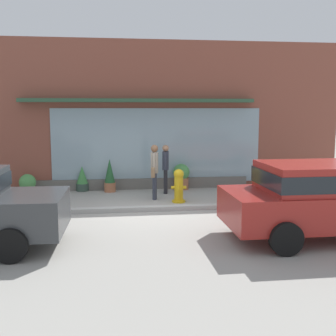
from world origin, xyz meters
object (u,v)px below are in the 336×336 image
Objects in this scene: fire_hydrant at (179,185)px; pedestrian_with_handbag at (154,168)px; potted_plant_low_front at (267,178)px; potted_plant_trailing_edge at (82,179)px; potted_plant_window_right at (28,184)px; potted_plant_doorstep at (110,176)px; pedestrian_passerby at (166,165)px; potted_plant_window_center at (181,176)px; parked_car_red at (328,196)px.

fire_hydrant is 0.59× the size of pedestrian_with_handbag.
pedestrian_with_handbag reaches higher than fire_hydrant.
pedestrian_with_handbag is at bearing 144.02° from fire_hydrant.
fire_hydrant is 4.05m from potted_plant_low_front.
potted_plant_window_right is at bearing -169.04° from potted_plant_trailing_edge.
potted_plant_doorstep reaches higher than potted_plant_window_right.
potted_plant_window_center is (0.61, 0.63, -0.45)m from pedestrian_passerby.
parked_car_red is at bearing -69.97° from potted_plant_window_center.
potted_plant_trailing_edge is at bearing 179.88° from potted_plant_low_front.
potted_plant_window_center is at bearing 3.44° from potted_plant_doorstep.
fire_hydrant is at bearing -21.49° from potted_plant_window_right.
pedestrian_with_handbag is 2.73× the size of potted_plant_low_front.
pedestrian_with_handbag is at bearing -158.27° from potted_plant_low_front.
parked_car_red is 6.91× the size of potted_plant_window_right.
pedestrian_passerby is 1.89× the size of potted_plant_trailing_edge.
potted_plant_trailing_edge is (-2.88, 2.12, -0.10)m from fire_hydrant.
pedestrian_with_handbag reaches higher than potted_plant_doorstep.
potted_plant_low_front is 3.05m from potted_plant_window_center.
pedestrian_with_handbag is 0.37× the size of parked_car_red.
potted_plant_window_right is (-4.57, 1.80, -0.16)m from fire_hydrant.
pedestrian_with_handbag reaches higher than potted_plant_window_right.
fire_hydrant is 2.72m from potted_plant_doorstep.
potted_plant_low_front is at bearing 2.07° from potted_plant_window_center.
parked_car_red is at bearing -51.60° from potted_plant_doorstep.
fire_hydrant is at bearing 123.24° from parked_car_red.
potted_plant_window_center is (1.06, 1.53, -0.50)m from pedestrian_with_handbag.
parked_car_red is (2.54, -3.84, 0.41)m from fire_hydrant.
pedestrian_passerby is 0.35× the size of parked_car_red.
pedestrian_passerby is 4.42m from potted_plant_window_right.
potted_plant_trailing_edge reaches higher than potted_plant_low_front.
potted_plant_doorstep is at bearing -125.80° from pedestrian_with_handbag.
potted_plant_window_right is at bearing -177.66° from potted_plant_window_center.
potted_plant_trailing_edge is 1.72m from potted_plant_window_right.
fire_hydrant is 1.45m from pedestrian_passerby.
fire_hydrant is 2.04m from potted_plant_window_center.
potted_plant_doorstep reaches higher than potted_plant_trailing_edge.
fire_hydrant is 4.62m from parked_car_red.
pedestrian_passerby is 1.81× the size of potted_plant_window_center.
pedestrian_with_handbag is 1.93m from potted_plant_window_center.
potted_plant_window_center reaches higher than potted_plant_trailing_edge.
parked_car_red reaches higher than potted_plant_trailing_edge.
potted_plant_trailing_edge is 0.76× the size of potted_plant_doorstep.
pedestrian_passerby is at bearing 117.56° from parked_car_red.
fire_hydrant is 0.90× the size of potted_plant_doorstep.
pedestrian_passerby reaches higher than potted_plant_window_center.
potted_plant_trailing_edge is (-2.23, 1.65, -0.56)m from pedestrian_with_handbag.
pedestrian_with_handbag is 1.01m from pedestrian_passerby.
pedestrian_passerby is 5.90m from parked_car_red.
potted_plant_doorstep is (-1.98, 1.86, 0.02)m from fire_hydrant.
fire_hydrant is 0.93m from pedestrian_with_handbag.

